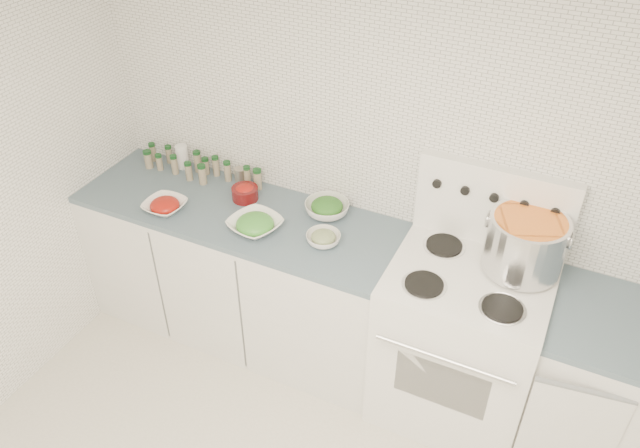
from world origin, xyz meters
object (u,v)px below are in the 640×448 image
at_px(stove, 460,338).
at_px(bowl_snowpea, 255,224).
at_px(stock_pot, 526,242).
at_px(bowl_tomato, 165,205).

relative_size(stove, bowl_snowpea, 4.18).
distance_m(stove, stock_pot, 0.64).
bearing_deg(bowl_tomato, stock_pot, 9.30).
relative_size(stove, bowl_tomato, 5.99).
xyz_separation_m(stove, stock_pot, (0.19, 0.14, 0.60)).
distance_m(stove, bowl_snowpea, 1.21).
bearing_deg(stove, bowl_snowpea, -174.54).
relative_size(bowl_tomato, bowl_snowpea, 0.70).
bearing_deg(stock_pot, bowl_tomato, -170.70).
height_order(stock_pot, bowl_tomato, stock_pot).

